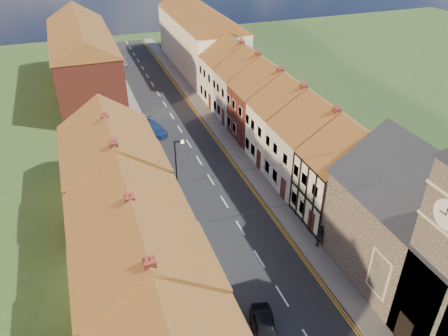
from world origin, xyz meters
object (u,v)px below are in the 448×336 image
(car_distant, at_px, (120,61))
(pedestrian_right, at_px, (320,235))
(church, at_px, (436,226))
(lamppost, at_px, (177,166))
(car_far, at_px, (154,128))
(car_near, at_px, (265,329))

(car_distant, xyz_separation_m, pedestrian_right, (8.30, -51.06, 0.42))
(church, distance_m, lamppost, 21.38)
(church, xyz_separation_m, pedestrian_right, (-4.26, 6.43, -4.79))
(car_far, xyz_separation_m, car_distant, (0.00, 26.81, 0.02))
(car_near, relative_size, pedestrian_right, 2.03)
(car_near, height_order, car_distant, car_distant)
(lamppost, bearing_deg, car_far, 87.50)
(lamppost, relative_size, pedestrian_right, 3.09)
(car_near, xyz_separation_m, car_distant, (-0.63, 57.40, 0.00))
(car_near, height_order, car_far, car_near)
(car_near, bearing_deg, pedestrian_right, 53.94)
(car_near, bearing_deg, car_distant, 104.98)
(car_far, xyz_separation_m, pedestrian_right, (8.30, -24.25, 0.44))
(car_distant, bearing_deg, lamppost, -85.86)
(lamppost, height_order, car_distant, lamppost)
(church, height_order, lamppost, church)
(church, relative_size, car_far, 3.36)
(car_near, bearing_deg, church, 13.94)
(car_distant, relative_size, pedestrian_right, 2.50)
(lamppost, distance_m, car_far, 14.31)
(car_near, height_order, pedestrian_right, pedestrian_right)
(car_near, relative_size, car_far, 0.87)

